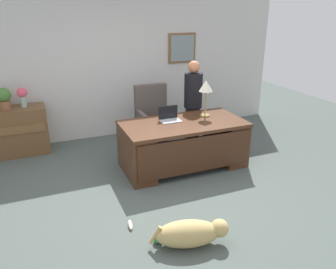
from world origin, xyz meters
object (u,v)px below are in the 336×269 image
object	(u,v)px
dog_toy_ball	(158,238)
potted_plant	(4,97)
person_standing	(193,104)
desk_lamp	(206,88)
desk	(184,143)
armchair	(154,120)
laptop	(169,117)
vase_with_flowers	(22,95)
credenza	(6,133)
dog_toy_bone	(130,225)
dog_lying	(191,233)

from	to	relation	value
dog_toy_ball	potted_plant	bearing A→B (deg)	115.37
person_standing	desk_lamp	size ratio (longest dim) A/B	2.65
desk	person_standing	xyz separation A→B (m)	(0.49, 0.70, 0.40)
armchair	laptop	size ratio (longest dim) A/B	3.49
vase_with_flowers	potted_plant	distance (m)	0.29
credenza	dog_toy_bone	xyz separation A→B (m)	(1.38, -2.79, -0.39)
laptop	vase_with_flowers	bearing A→B (deg)	146.85
dog_toy_ball	person_standing	bearing A→B (deg)	56.20
desk	vase_with_flowers	size ratio (longest dim) A/B	5.67
dog_toy_bone	laptop	bearing A→B (deg)	52.40
dog_lying	dog_toy_bone	distance (m)	0.78
person_standing	dog_toy_ball	size ratio (longest dim) A/B	14.74
person_standing	desk_lamp	xyz separation A→B (m)	(-0.04, -0.52, 0.41)
credenza	dog_lying	size ratio (longest dim) A/B	1.60
desk	desk_lamp	xyz separation A→B (m)	(0.46, 0.18, 0.80)
desk	person_standing	distance (m)	0.95
credenza	potted_plant	size ratio (longest dim) A/B	3.81
desk_lamp	vase_with_flowers	world-z (taller)	desk_lamp
person_standing	dog_toy_bone	world-z (taller)	person_standing
dog_toy_ball	dog_lying	bearing A→B (deg)	-28.60
dog_lying	dog_toy_ball	bearing A→B (deg)	151.40
desk	potted_plant	bearing A→B (deg)	148.57
credenza	dog_toy_ball	xyz separation A→B (m)	(1.58, -3.18, -0.36)
vase_with_flowers	potted_plant	size ratio (longest dim) A/B	0.94
vase_with_flowers	dog_toy_ball	size ratio (longest dim) A/B	3.18
armchair	dog_lying	size ratio (longest dim) A/B	1.30
desk_lamp	armchair	bearing A→B (deg)	124.10
desk	potted_plant	xyz separation A→B (m)	(-2.57, 1.57, 0.62)
dog_lying	vase_with_flowers	distance (m)	3.80
dog_toy_bone	credenza	bearing A→B (deg)	116.28
dog_lying	dog_toy_ball	xyz separation A→B (m)	(-0.32, 0.17, -0.10)
desk	credenza	xyz separation A→B (m)	(-2.64, 1.57, 0.01)
desk	armchair	world-z (taller)	armchair
armchair	dog_lying	distance (m)	2.92
dog_lying	laptop	distance (m)	2.16
armchair	laptop	xyz separation A→B (m)	(-0.04, -0.85, 0.31)
person_standing	dog_lying	size ratio (longest dim) A/B	1.84
credenza	person_standing	xyz separation A→B (m)	(3.13, -0.87, 0.39)
dog_toy_bone	dog_toy_ball	bearing A→B (deg)	-62.93
dog_toy_ball	dog_toy_bone	size ratio (longest dim) A/B	0.55
dog_toy_ball	desk_lamp	bearing A→B (deg)	49.92
desk_lamp	potted_plant	size ratio (longest dim) A/B	1.65
desk_lamp	dog_toy_ball	xyz separation A→B (m)	(-1.51, -1.80, -1.16)
armchair	dog_toy_ball	distance (m)	2.85
desk	desk_lamp	world-z (taller)	desk_lamp
desk	dog_toy_bone	size ratio (longest dim) A/B	9.85
vase_with_flowers	credenza	bearing A→B (deg)	-179.79
armchair	dog_toy_ball	world-z (taller)	armchair
dog_toy_bone	dog_lying	bearing A→B (deg)	-47.48
laptop	desk_lamp	world-z (taller)	desk_lamp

